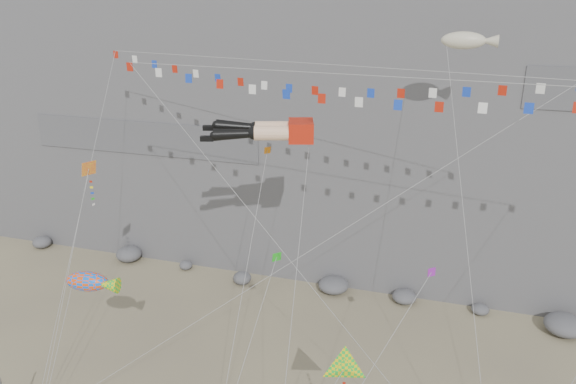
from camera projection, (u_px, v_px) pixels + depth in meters
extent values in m
cube|color=#B51C0B|center=(301.00, 131.00, 34.45)|extent=(2.05, 2.43, 1.23)
cylinder|color=beige|center=(271.00, 133.00, 33.88)|extent=(2.25, 1.47, 0.91)
sphere|color=black|center=(254.00, 133.00, 33.88)|extent=(0.83, 0.83, 0.83)
cone|color=black|center=(234.00, 134.00, 33.90)|extent=(2.59, 1.45, 0.85)
cube|color=black|center=(207.00, 139.00, 34.00)|extent=(0.87, 0.58, 0.30)
cylinder|color=beige|center=(272.00, 128.00, 35.03)|extent=(2.25, 1.47, 0.91)
sphere|color=black|center=(255.00, 128.00, 35.03)|extent=(0.83, 0.83, 0.83)
cone|color=black|center=(236.00, 126.00, 35.00)|extent=(2.61, 1.45, 0.91)
cube|color=black|center=(209.00, 128.00, 35.03)|extent=(0.87, 0.58, 0.30)
cylinder|color=gray|center=(286.00, 321.00, 29.19)|extent=(0.03, 0.03, 23.58)
cylinder|color=gray|center=(172.00, 238.00, 34.39)|extent=(0.03, 0.03, 27.29)
cylinder|color=gray|center=(435.00, 286.00, 28.82)|extent=(0.03, 0.03, 22.75)
cylinder|color=gray|center=(65.00, 291.00, 34.64)|extent=(0.03, 0.03, 15.56)
cylinder|color=gray|center=(62.00, 360.00, 32.41)|extent=(0.03, 0.03, 9.49)
cylinder|color=gray|center=(477.00, 252.00, 30.97)|extent=(0.03, 0.03, 26.61)
cylinder|color=gray|center=(241.00, 301.00, 32.65)|extent=(0.03, 0.03, 19.80)
cylinder|color=gray|center=(241.00, 373.00, 30.49)|extent=(0.03, 0.03, 13.76)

